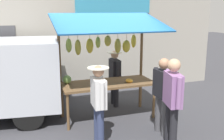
# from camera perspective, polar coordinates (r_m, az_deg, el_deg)

# --- Properties ---
(ground_plane) EXTENTS (40.00, 40.00, 0.00)m
(ground_plane) POSITION_cam_1_polar(r_m,az_deg,el_deg) (6.60, -0.88, -10.08)
(ground_plane) COLOR #38383D
(street_backdrop) EXTENTS (9.00, 0.30, 3.40)m
(street_backdrop) POSITION_cam_1_polar(r_m,az_deg,el_deg) (8.23, -6.20, 6.67)
(street_backdrop) COLOR #9E998E
(street_backdrop) RESTS_ON ground
(market_stall) EXTENTS (2.50, 1.46, 2.50)m
(market_stall) POSITION_cam_1_polar(r_m,az_deg,el_deg) (6.21, -1.24, 3.46)
(market_stall) COLOR brown
(market_stall) RESTS_ON ground
(vendor_with_sunhat) EXTENTS (0.39, 0.66, 1.51)m
(vendor_with_sunhat) POSITION_cam_1_polar(r_m,az_deg,el_deg) (7.14, 0.59, -0.90)
(vendor_with_sunhat) COLOR #232328
(vendor_with_sunhat) RESTS_ON ground
(shopper_with_ponytail) EXTENTS (0.33, 0.71, 1.72)m
(shopper_with_ponytail) POSITION_cam_1_polar(r_m,az_deg,el_deg) (5.02, 12.86, -5.68)
(shopper_with_ponytail) COLOR #232328
(shopper_with_ponytail) RESTS_ON ground
(shopper_in_striped_shirt) EXTENTS (0.41, 0.68, 1.57)m
(shopper_in_striped_shirt) POSITION_cam_1_polar(r_m,az_deg,el_deg) (5.05, -2.90, -6.29)
(shopper_in_striped_shirt) COLOR navy
(shopper_in_striped_shirt) RESTS_ON ground
(shopper_with_shopping_bag) EXTENTS (0.23, 0.70, 1.63)m
(shopper_with_shopping_bag) POSITION_cam_1_polar(r_m,az_deg,el_deg) (5.56, 10.89, -4.48)
(shopper_with_shopping_bag) COLOR #4C4C51
(shopper_with_shopping_bag) RESTS_ON ground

